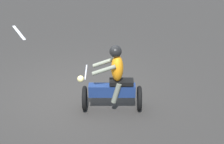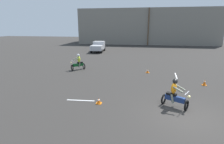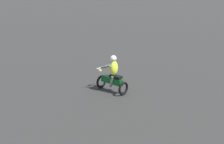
# 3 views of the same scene
# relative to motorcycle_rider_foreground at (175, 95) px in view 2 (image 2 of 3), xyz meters

# --- Properties ---
(ground_plane) EXTENTS (120.00, 120.00, 0.00)m
(ground_plane) POSITION_rel_motorcycle_rider_foreground_xyz_m (0.44, -1.06, -0.73)
(ground_plane) COLOR #2D2B28
(motorcycle_rider_foreground) EXTENTS (1.51, 1.23, 1.66)m
(motorcycle_rider_foreground) POSITION_rel_motorcycle_rider_foreground_xyz_m (0.00, 0.00, 0.00)
(motorcycle_rider_foreground) COLOR black
(motorcycle_rider_foreground) RESTS_ON ground
(motorcycle_rider_background) EXTENTS (1.44, 1.39, 1.66)m
(motorcycle_rider_background) POSITION_rel_motorcycle_rider_foreground_xyz_m (-8.36, 7.31, 0.00)
(motorcycle_rider_background) COLOR black
(motorcycle_rider_background) RESTS_ON ground
(pickup_truck) EXTENTS (2.14, 4.22, 1.73)m
(pickup_truck) POSITION_rel_motorcycle_rider_foreground_xyz_m (-9.45, 20.04, 0.20)
(pickup_truck) COLOR black
(pickup_truck) RESTS_ON ground
(traffic_cone_near_left) EXTENTS (0.32, 0.32, 0.33)m
(traffic_cone_near_left) POSITION_rel_motorcycle_rider_foreground_xyz_m (-4.29, -0.30, -0.57)
(traffic_cone_near_left) COLOR orange
(traffic_cone_near_left) RESTS_ON ground
(traffic_cone_mid_center) EXTENTS (0.32, 0.32, 0.47)m
(traffic_cone_mid_center) POSITION_rel_motorcycle_rider_foreground_xyz_m (2.95, 4.24, -0.50)
(traffic_cone_mid_center) COLOR orange
(traffic_cone_mid_center) RESTS_ON ground
(traffic_cone_mid_left) EXTENTS (0.32, 0.32, 0.34)m
(traffic_cone_mid_left) POSITION_rel_motorcycle_rider_foreground_xyz_m (-1.27, 7.23, -0.56)
(traffic_cone_mid_left) COLOR orange
(traffic_cone_mid_left) RESTS_ON ground
(lane_stripe_n) EXTENTS (0.26, 1.97, 0.01)m
(lane_stripe_n) POSITION_rel_motorcycle_rider_foreground_xyz_m (1.29, 6.65, -0.72)
(lane_stripe_n) COLOR silver
(lane_stripe_n) RESTS_ON ground
(lane_stripe_w) EXTENTS (1.72, 0.22, 0.01)m
(lane_stripe_w) POSITION_rel_motorcycle_rider_foreground_xyz_m (-5.51, -0.06, -0.72)
(lane_stripe_w) COLOR silver
(lane_stripe_w) RESTS_ON ground
(utility_pole_far) EXTENTS (0.24, 0.24, 8.29)m
(utility_pole_far) POSITION_rel_motorcycle_rider_foreground_xyz_m (-0.68, 31.94, 3.42)
(utility_pole_far) COLOR brown
(utility_pole_far) RESTS_ON ground
(building_backdrop) EXTENTS (32.79, 10.43, 8.32)m
(building_backdrop) POSITION_rel_motorcycle_rider_foreground_xyz_m (-1.02, 37.40, 3.43)
(building_backdrop) COLOR gray
(building_backdrop) RESTS_ON ground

